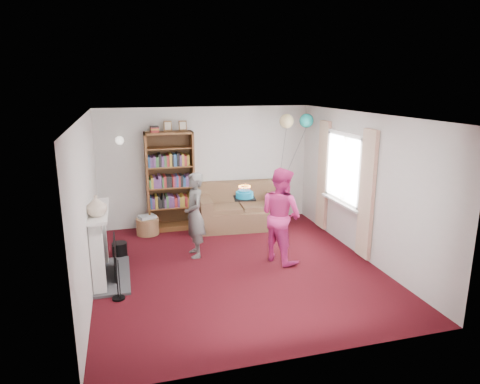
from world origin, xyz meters
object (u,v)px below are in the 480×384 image
object	(u,v)px
person_magenta	(281,215)
bookcase	(170,182)
person_striped	(195,215)
birthday_cake	(244,195)
sofa	(239,210)

from	to	relation	value
person_magenta	bookcase	bearing A→B (deg)	10.95
person_striped	person_magenta	xyz separation A→B (m)	(1.37, -0.58, 0.06)
person_magenta	birthday_cake	xyz separation A→B (m)	(-0.56, 0.28, 0.32)
bookcase	person_magenta	world-z (taller)	bookcase
sofa	person_magenta	distance (m)	2.01
person_striped	person_magenta	bearing A→B (deg)	64.69
person_magenta	birthday_cake	size ratio (longest dim) A/B	4.52
bookcase	birthday_cake	distance (m)	2.17
bookcase	birthday_cake	bearing A→B (deg)	-61.05
bookcase	person_magenta	size ratio (longest dim) A/B	1.38
bookcase	person_striped	bearing A→B (deg)	-81.55
sofa	person_striped	distance (m)	1.85
bookcase	sofa	bearing A→B (deg)	-9.30
bookcase	person_striped	world-z (taller)	bookcase
birthday_cake	sofa	bearing A→B (deg)	77.67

